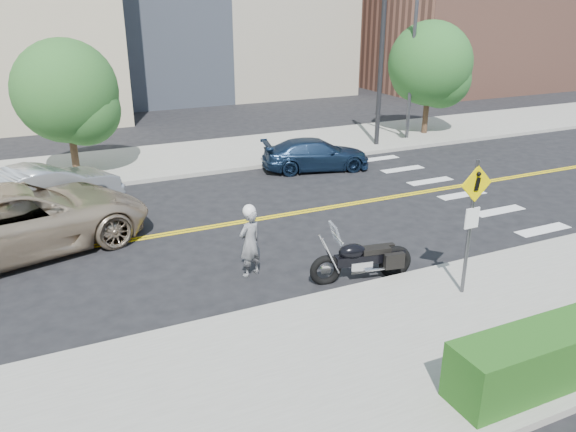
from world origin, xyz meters
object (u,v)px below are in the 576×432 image
(parked_car_silver, at_px, (44,190))
(parked_car_blue, at_px, (316,154))
(suv, at_px, (21,219))
(motorcyclist, at_px, (250,241))
(motorcycle, at_px, (363,250))
(pedestrian_sign, at_px, (472,215))

(parked_car_silver, relative_size, parked_car_blue, 1.12)
(suv, bearing_deg, motorcyclist, -142.86)
(motorcycle, height_order, parked_car_blue, motorcycle)
(suv, relative_size, parked_car_silver, 1.40)
(motorcycle, relative_size, parked_car_blue, 0.59)
(suv, relative_size, parked_car_blue, 1.57)
(pedestrian_sign, height_order, parked_car_blue, pedestrian_sign)
(motorcycle, xyz_separation_m, suv, (-7.14, 5.00, 0.16))
(motorcyclist, distance_m, suv, 6.11)
(motorcyclist, bearing_deg, motorcycle, 129.42)
(motorcyclist, bearing_deg, parked_car_silver, -78.60)
(motorcyclist, xyz_separation_m, motorcycle, (2.30, -1.28, -0.15))
(motorcyclist, bearing_deg, parked_car_blue, -148.55)
(motorcycle, relative_size, parked_car_silver, 0.52)
(motorcycle, bearing_deg, suv, 154.54)
(motorcyclist, height_order, parked_car_silver, motorcyclist)
(motorcyclist, xyz_separation_m, suv, (-4.85, 3.72, 0.01))
(motorcycle, bearing_deg, motorcyclist, 160.36)
(motorcycle, distance_m, suv, 8.72)
(suv, xyz_separation_m, parked_car_blue, (10.40, 3.61, -0.30))
(motorcycle, distance_m, parked_car_blue, 9.20)
(pedestrian_sign, distance_m, parked_car_blue, 10.55)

